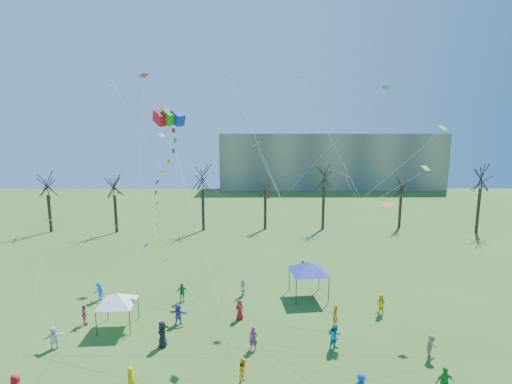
{
  "coord_description": "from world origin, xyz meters",
  "views": [
    {
      "loc": [
        0.74,
        -17.41,
        14.57
      ],
      "look_at": [
        0.92,
        5.0,
        11.0
      ],
      "focal_mm": 25.0,
      "sensor_mm": 36.0,
      "label": 1
    }
  ],
  "objects_px": {
    "big_box_kite": "(166,190)",
    "canopy_tent_blue": "(309,267)",
    "canopy_tent_white": "(117,298)",
    "distant_building": "(329,161)"
  },
  "relations": [
    {
      "from": "big_box_kite",
      "to": "canopy_tent_white",
      "type": "distance_m",
      "value": 9.6
    },
    {
      "from": "canopy_tent_white",
      "to": "big_box_kite",
      "type": "bearing_deg",
      "value": -15.27
    },
    {
      "from": "big_box_kite",
      "to": "canopy_tent_blue",
      "type": "height_order",
      "value": "big_box_kite"
    },
    {
      "from": "distant_building",
      "to": "canopy_tent_white",
      "type": "bearing_deg",
      "value": -113.14
    },
    {
      "from": "canopy_tent_white",
      "to": "canopy_tent_blue",
      "type": "height_order",
      "value": "canopy_tent_blue"
    },
    {
      "from": "distant_building",
      "to": "canopy_tent_blue",
      "type": "distance_m",
      "value": 70.84
    },
    {
      "from": "distant_building",
      "to": "canopy_tent_blue",
      "type": "height_order",
      "value": "distant_building"
    },
    {
      "from": "canopy_tent_blue",
      "to": "canopy_tent_white",
      "type": "bearing_deg",
      "value": -161.46
    },
    {
      "from": "canopy_tent_white",
      "to": "canopy_tent_blue",
      "type": "bearing_deg",
      "value": 18.54
    },
    {
      "from": "distant_building",
      "to": "big_box_kite",
      "type": "bearing_deg",
      "value": -109.97
    }
  ]
}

